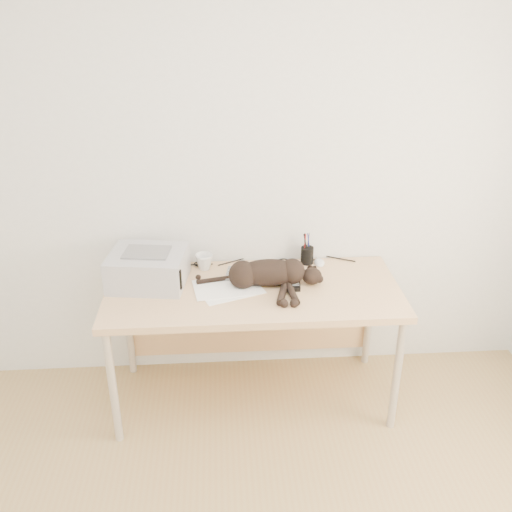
{
  "coord_description": "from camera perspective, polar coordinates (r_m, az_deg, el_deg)",
  "views": [
    {
      "loc": [
        -0.17,
        -1.31,
        2.25
      ],
      "look_at": [
        0.01,
        1.34,
        0.96
      ],
      "focal_mm": 40.0,
      "sensor_mm": 36.0,
      "label": 1
    }
  ],
  "objects": [
    {
      "name": "printer",
      "position": [
        3.18,
        -10.73,
        -1.16
      ],
      "size": [
        0.45,
        0.4,
        0.19
      ],
      "color": "#ACACB1",
      "rests_on": "desk"
    },
    {
      "name": "mug",
      "position": [
        3.3,
        -5.2,
        -0.58
      ],
      "size": [
        0.14,
        0.14,
        0.09
      ],
      "primitive_type": "imported",
      "rotation": [
        0.0,
        0.0,
        0.82
      ],
      "color": "white",
      "rests_on": "desk"
    },
    {
      "name": "remote_grey",
      "position": [
        3.24,
        -2.58,
        -1.79
      ],
      "size": [
        0.07,
        0.16,
        0.02
      ],
      "primitive_type": "cube",
      "rotation": [
        0.0,
        0.0,
        -0.15
      ],
      "color": "slate",
      "rests_on": "desk"
    },
    {
      "name": "wall_back",
      "position": [
        3.21,
        -0.71,
        8.64
      ],
      "size": [
        3.5,
        0.0,
        3.5
      ],
      "primitive_type": "plane",
      "rotation": [
        1.57,
        0.0,
        0.0
      ],
      "color": "white",
      "rests_on": "floor"
    },
    {
      "name": "cat",
      "position": [
        3.1,
        0.97,
        -1.84
      ],
      "size": [
        0.69,
        0.32,
        0.16
      ],
      "rotation": [
        0.0,
        0.0,
        -0.03
      ],
      "color": "black",
      "rests_on": "desk"
    },
    {
      "name": "cable_tangle",
      "position": [
        3.37,
        -0.61,
        -0.64
      ],
      "size": [
        1.36,
        0.07,
        0.01
      ],
      "primitive_type": null,
      "color": "black",
      "rests_on": "desk"
    },
    {
      "name": "remote_black",
      "position": [
        3.15,
        3.97,
        -2.63
      ],
      "size": [
        0.07,
        0.19,
        0.02
      ],
      "primitive_type": "cube",
      "rotation": [
        0.0,
        0.0,
        -0.1
      ],
      "color": "black",
      "rests_on": "desk"
    },
    {
      "name": "mouse",
      "position": [
        3.39,
        6.36,
        -0.49
      ],
      "size": [
        0.07,
        0.11,
        0.03
      ],
      "primitive_type": "ellipsoid",
      "rotation": [
        0.0,
        0.0,
        -0.04
      ],
      "color": "silver",
      "rests_on": "desk"
    },
    {
      "name": "desk",
      "position": [
        3.24,
        -0.37,
        -4.61
      ],
      "size": [
        1.6,
        0.7,
        0.74
      ],
      "color": "tan",
      "rests_on": "floor"
    },
    {
      "name": "pen_cup",
      "position": [
        3.37,
        5.13,
        0.1
      ],
      "size": [
        0.07,
        0.07,
        0.19
      ],
      "color": "black",
      "rests_on": "desk"
    },
    {
      "name": "papers",
      "position": [
        3.1,
        -2.88,
        -3.25
      ],
      "size": [
        0.41,
        0.34,
        0.01
      ],
      "color": "white",
      "rests_on": "desk"
    }
  ]
}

